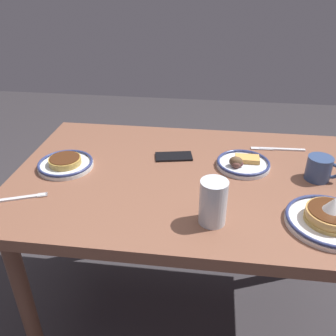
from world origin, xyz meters
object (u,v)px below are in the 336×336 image
at_px(fork_near, 17,198).
at_px(butter_knife, 278,149).
at_px(cell_phone, 174,156).
at_px(drinking_glass, 213,204).
at_px(coffee_mug, 320,168).
at_px(plate_near_main, 243,163).
at_px(plate_far_companion, 66,163).
at_px(plate_center_pancakes, 330,219).

bearing_deg(fork_near, butter_knife, -152.08).
bearing_deg(cell_phone, drinking_glass, 100.90).
distance_m(coffee_mug, butter_knife, 0.25).
xyz_separation_m(plate_near_main, drinking_glass, (0.11, 0.35, 0.05)).
height_order(plate_near_main, plate_far_companion, plate_near_main).
bearing_deg(plate_far_companion, cell_phone, -162.21).
bearing_deg(plate_near_main, butter_knife, -133.10).
bearing_deg(cell_phone, plate_center_pancakes, 133.08).
bearing_deg(coffee_mug, butter_knife, -63.48).
bearing_deg(plate_center_pancakes, fork_near, -0.27).
bearing_deg(drinking_glass, coffee_mug, -141.66).
relative_size(drinking_glass, fork_near, 0.74).
bearing_deg(plate_center_pancakes, coffee_mug, -95.67).
bearing_deg(plate_center_pancakes, butter_knife, -80.23).
xyz_separation_m(plate_near_main, butter_knife, (-0.15, -0.16, -0.01)).
distance_m(drinking_glass, fork_near, 0.64).
distance_m(plate_center_pancakes, butter_knife, 0.49).
bearing_deg(drinking_glass, cell_phone, -67.65).
bearing_deg(cell_phone, fork_near, 25.05).
bearing_deg(cell_phone, butter_knife, -175.21).
bearing_deg(butter_knife, plate_far_companion, 16.99).
height_order(plate_near_main, coffee_mug, coffee_mug).
distance_m(plate_near_main, drinking_glass, 0.36).
bearing_deg(drinking_glass, plate_near_main, -107.29).
distance_m(plate_near_main, fork_near, 0.80).
xyz_separation_m(cell_phone, butter_knife, (-0.42, -0.12, -0.00)).
bearing_deg(plate_far_companion, drinking_glass, 154.90).
xyz_separation_m(plate_center_pancakes, drinking_glass, (0.34, 0.03, 0.04)).
height_order(cell_phone, fork_near, cell_phone).
bearing_deg(plate_near_main, plate_center_pancakes, 126.51).
relative_size(coffee_mug, cell_phone, 0.80).
bearing_deg(fork_near, coffee_mug, -165.63).
distance_m(plate_center_pancakes, plate_far_companion, 0.92).
bearing_deg(drinking_glass, plate_center_pancakes, -175.06).
bearing_deg(plate_center_pancakes, cell_phone, -35.47).
bearing_deg(plate_near_main, fork_near, 22.78).
distance_m(plate_center_pancakes, cell_phone, 0.61).
bearing_deg(butter_knife, coffee_mug, 116.52).
bearing_deg(plate_near_main, plate_far_companion, 7.44).
bearing_deg(drinking_glass, fork_near, -3.08).
bearing_deg(plate_near_main, drinking_glass, 72.71).
height_order(plate_near_main, fork_near, plate_near_main).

